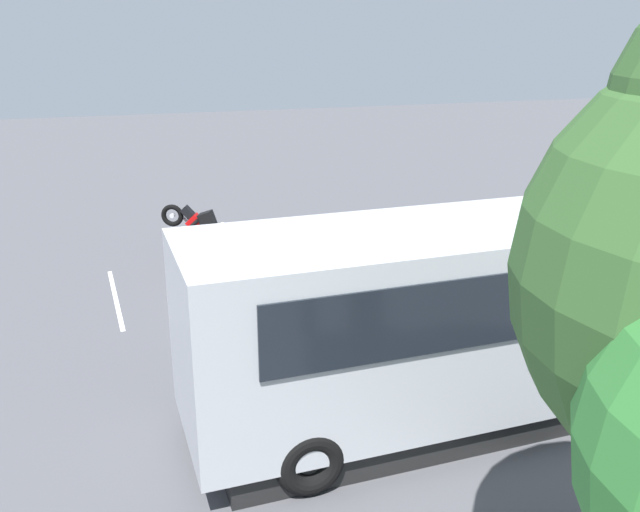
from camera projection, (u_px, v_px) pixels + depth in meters
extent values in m
plane|color=#4C4C51|center=(340.00, 300.00, 15.73)|extent=(80.00, 80.00, 0.00)
cube|color=#B7BABF|center=(493.00, 305.00, 10.65)|extent=(9.90, 2.63, 2.80)
cube|color=black|center=(181.00, 313.00, 8.95)|extent=(0.09, 2.10, 1.23)
cube|color=black|center=(455.00, 249.00, 11.61)|extent=(8.29, 0.15, 1.01)
cube|color=black|center=(548.00, 301.00, 9.33)|extent=(8.29, 0.15, 1.01)
cube|color=#198C3F|center=(451.00, 308.00, 11.96)|extent=(8.69, 0.14, 0.28)
cube|color=black|center=(485.00, 395.00, 11.16)|extent=(9.11, 2.42, 0.45)
torus|color=black|center=(267.00, 383.00, 11.01)|extent=(1.00, 0.33, 1.00)
torus|color=black|center=(310.00, 462.00, 8.99)|extent=(1.00, 0.33, 1.00)
torus|color=black|center=(607.00, 325.00, 13.16)|extent=(1.00, 0.33, 1.00)
cylinder|color=#473823|center=(493.00, 316.00, 13.74)|extent=(0.13, 0.13, 0.73)
cube|color=black|center=(490.00, 333.00, 13.90)|extent=(0.13, 0.27, 0.10)
cylinder|color=#473823|center=(499.00, 314.00, 13.81)|extent=(0.13, 0.13, 0.73)
cube|color=black|center=(496.00, 331.00, 13.97)|extent=(0.13, 0.27, 0.10)
cube|color=navy|center=(499.00, 285.00, 13.56)|extent=(0.41, 0.33, 0.61)
cylinder|color=navy|center=(489.00, 286.00, 13.46)|extent=(0.10, 0.10, 0.58)
sphere|color=tan|center=(488.00, 299.00, 13.55)|extent=(0.10, 0.10, 0.09)
cylinder|color=navy|center=(508.00, 282.00, 13.66)|extent=(0.10, 0.10, 0.58)
sphere|color=tan|center=(507.00, 295.00, 13.75)|extent=(0.10, 0.10, 0.09)
sphere|color=tan|center=(501.00, 264.00, 13.42)|extent=(0.25, 0.25, 0.22)
cylinder|color=black|center=(448.00, 321.00, 13.50)|extent=(0.12, 0.12, 0.74)
cube|color=black|center=(445.00, 338.00, 13.66)|extent=(0.10, 0.26, 0.10)
cylinder|color=black|center=(455.00, 320.00, 13.55)|extent=(0.12, 0.12, 0.74)
cube|color=black|center=(452.00, 337.00, 13.71)|extent=(0.10, 0.26, 0.10)
cube|color=#D8F233|center=(453.00, 289.00, 13.31)|extent=(0.38, 0.29, 0.62)
cube|color=silver|center=(453.00, 289.00, 13.31)|extent=(0.39, 0.30, 0.06)
cylinder|color=#D8F233|center=(443.00, 290.00, 13.23)|extent=(0.09, 0.09, 0.59)
sphere|color=tan|center=(442.00, 303.00, 13.32)|extent=(0.09, 0.09, 0.09)
cylinder|color=#D8F233|center=(464.00, 287.00, 13.38)|extent=(0.09, 0.09, 0.59)
sphere|color=tan|center=(463.00, 300.00, 13.47)|extent=(0.09, 0.09, 0.09)
sphere|color=tan|center=(455.00, 268.00, 13.17)|extent=(0.23, 0.23, 0.22)
cylinder|color=#473823|center=(403.00, 326.00, 13.23)|extent=(0.13, 0.13, 0.75)
cube|color=black|center=(401.00, 344.00, 13.39)|extent=(0.13, 0.27, 0.10)
cylinder|color=#473823|center=(410.00, 325.00, 13.30)|extent=(0.13, 0.13, 0.75)
cube|color=black|center=(408.00, 343.00, 13.46)|extent=(0.13, 0.27, 0.10)
cube|color=silver|center=(408.00, 293.00, 13.04)|extent=(0.41, 0.33, 0.63)
cylinder|color=silver|center=(398.00, 294.00, 12.94)|extent=(0.10, 0.10, 0.60)
sphere|color=tan|center=(397.00, 308.00, 13.04)|extent=(0.10, 0.10, 0.09)
cylinder|color=silver|center=(419.00, 290.00, 13.14)|extent=(0.10, 0.10, 0.60)
sphere|color=tan|center=(418.00, 304.00, 13.23)|extent=(0.10, 0.10, 0.09)
sphere|color=tan|center=(409.00, 271.00, 12.90)|extent=(0.25, 0.25, 0.23)
cylinder|color=#473823|center=(361.00, 331.00, 12.97)|extent=(0.14, 0.14, 0.79)
cube|color=black|center=(360.00, 350.00, 13.14)|extent=(0.15, 0.27, 0.10)
cylinder|color=#473823|center=(369.00, 330.00, 12.99)|extent=(0.14, 0.14, 0.79)
cube|color=black|center=(368.00, 350.00, 13.16)|extent=(0.15, 0.27, 0.10)
cube|color=silver|center=(366.00, 296.00, 12.75)|extent=(0.43, 0.35, 0.66)
cylinder|color=silver|center=(354.00, 296.00, 12.71)|extent=(0.11, 0.11, 0.63)
sphere|color=tan|center=(353.00, 311.00, 12.81)|extent=(0.11, 0.11, 0.09)
cylinder|color=silver|center=(379.00, 295.00, 12.77)|extent=(0.11, 0.11, 0.63)
sphere|color=tan|center=(378.00, 310.00, 12.87)|extent=(0.11, 0.11, 0.09)
sphere|color=tan|center=(367.00, 273.00, 12.60)|extent=(0.28, 0.28, 0.24)
cylinder|color=black|center=(307.00, 336.00, 12.80)|extent=(0.12, 0.12, 0.75)
cube|color=black|center=(307.00, 354.00, 12.97)|extent=(0.11, 0.26, 0.10)
cylinder|color=black|center=(315.00, 335.00, 12.85)|extent=(0.12, 0.12, 0.75)
cube|color=black|center=(315.00, 353.00, 13.01)|extent=(0.11, 0.26, 0.10)
cube|color=#3F594C|center=(311.00, 302.00, 12.61)|extent=(0.39, 0.30, 0.63)
cylinder|color=#3F594C|center=(299.00, 303.00, 12.54)|extent=(0.09, 0.09, 0.60)
sphere|color=tan|center=(299.00, 317.00, 12.63)|extent=(0.09, 0.09, 0.09)
cylinder|color=#3F594C|center=(324.00, 300.00, 12.66)|extent=(0.09, 0.09, 0.60)
sphere|color=tan|center=(324.00, 314.00, 12.76)|extent=(0.09, 0.09, 0.09)
sphere|color=tan|center=(311.00, 280.00, 12.47)|extent=(0.24, 0.24, 0.23)
torus|color=black|center=(538.00, 322.00, 13.82)|extent=(0.61, 0.24, 0.60)
cylinder|color=silver|center=(538.00, 322.00, 13.82)|extent=(0.14, 0.12, 0.12)
torus|color=black|center=(586.00, 308.00, 14.49)|extent=(0.61, 0.24, 0.60)
cylinder|color=silver|center=(586.00, 308.00, 14.49)|extent=(0.14, 0.14, 0.12)
cylinder|color=silver|center=(542.00, 306.00, 13.73)|extent=(0.32, 0.12, 0.67)
cube|color=white|center=(562.00, 301.00, 14.02)|extent=(0.88, 0.44, 0.36)
cube|color=black|center=(578.00, 295.00, 14.22)|extent=(0.55, 0.32, 0.20)
cylinder|color=silver|center=(578.00, 309.00, 14.14)|extent=(0.46, 0.16, 0.08)
cylinder|color=black|center=(545.00, 292.00, 13.66)|extent=(0.15, 0.58, 0.04)
torus|color=black|center=(265.00, 371.00, 11.83)|extent=(0.60, 0.14, 0.60)
cylinder|color=silver|center=(265.00, 371.00, 11.83)|extent=(0.12, 0.10, 0.12)
torus|color=black|center=(342.00, 358.00, 12.28)|extent=(0.60, 0.14, 0.60)
cylinder|color=silver|center=(342.00, 358.00, 12.28)|extent=(0.12, 0.12, 0.12)
cylinder|color=silver|center=(267.00, 352.00, 11.73)|extent=(0.31, 0.06, 0.67)
cube|color=orange|center=(300.00, 348.00, 11.93)|extent=(0.84, 0.29, 0.36)
cube|color=black|center=(325.00, 342.00, 12.06)|extent=(0.52, 0.23, 0.20)
cylinder|color=silver|center=(322.00, 359.00, 11.98)|extent=(0.45, 0.09, 0.08)
cylinder|color=black|center=(270.00, 336.00, 11.65)|extent=(0.04, 0.58, 0.04)
torus|color=black|center=(211.00, 255.00, 17.99)|extent=(0.60, 0.37, 0.60)
cylinder|color=silver|center=(211.00, 255.00, 17.99)|extent=(0.15, 0.14, 0.12)
torus|color=black|center=(172.00, 215.00, 17.76)|extent=(0.83, 0.47, 0.85)
cylinder|color=silver|center=(172.00, 215.00, 17.76)|extent=(0.16, 0.16, 0.12)
cylinder|color=silver|center=(219.00, 245.00, 17.89)|extent=(0.64, 0.33, 0.30)
cube|color=red|center=(202.00, 229.00, 17.79)|extent=(0.88, 0.60, 0.86)
cube|color=black|center=(191.00, 215.00, 17.70)|extent=(0.55, 0.41, 0.52)
cylinder|color=silver|center=(189.00, 223.00, 17.93)|extent=(0.37, 0.22, 0.38)
cylinder|color=black|center=(225.00, 237.00, 17.79)|extent=(0.27, 0.54, 0.04)
cube|color=black|center=(208.00, 220.00, 17.70)|extent=(0.58, 0.51, 0.53)
sphere|color=white|center=(223.00, 227.00, 17.71)|extent=(0.34, 0.34, 0.26)
cylinder|color=black|center=(214.00, 230.00, 17.57)|extent=(0.46, 0.27, 0.18)
cylinder|color=black|center=(193.00, 225.00, 17.59)|extent=(0.37, 0.24, 0.35)
cylinder|color=black|center=(217.00, 226.00, 17.91)|extent=(0.46, 0.27, 0.18)
cylinder|color=black|center=(197.00, 221.00, 17.93)|extent=(0.37, 0.24, 0.35)
cube|color=orange|center=(277.00, 256.00, 18.81)|extent=(0.34, 0.34, 0.03)
cone|color=orange|center=(277.00, 245.00, 18.71)|extent=(0.26, 0.26, 0.60)
cylinder|color=white|center=(277.00, 246.00, 18.72)|extent=(0.19, 0.19, 0.07)
cube|color=white|center=(481.00, 256.00, 18.79)|extent=(0.26, 4.24, 0.01)
cube|color=white|center=(401.00, 265.00, 18.05)|extent=(0.26, 4.39, 0.01)
cube|color=white|center=(314.00, 275.00, 17.32)|extent=(0.26, 4.23, 0.01)
cube|color=white|center=(219.00, 286.00, 16.58)|extent=(0.26, 4.25, 0.01)
cube|color=white|center=(116.00, 298.00, 15.84)|extent=(0.25, 3.96, 0.01)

